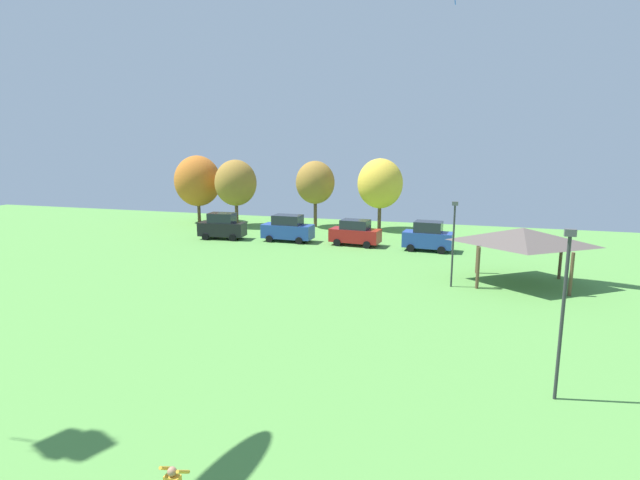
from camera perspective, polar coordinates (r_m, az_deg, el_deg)
The scene contains 11 objects.
parked_car_leftmost at distance 47.35m, azimuth -11.12°, elevation 1.55°, with size 4.43×2.27×2.45m.
parked_car_second_from_left at distance 45.37m, azimuth -3.71°, elevation 1.32°, with size 4.65×2.13×2.43m.
parked_car_third_from_left at distance 43.60m, azimuth 4.04°, elevation 0.83°, with size 4.50×2.32×2.26m.
parked_car_rightmost_in_row at distance 42.22m, azimuth 12.23°, elevation 0.39°, with size 4.13×2.22×2.47m.
park_pavilion at distance 33.68m, azimuth 22.16°, elevation 0.43°, with size 6.71×5.03×3.60m.
light_post_0 at distance 18.78m, azimuth 26.05°, elevation -6.74°, with size 0.36×0.20×6.01m.
light_post_1 at distance 31.58m, azimuth 15.00°, elevation 0.17°, with size 0.36×0.20×5.33m.
treeline_tree_0 at distance 57.87m, azimuth -13.81°, elevation 6.57°, with size 5.13×5.13×7.49m.
treeline_tree_1 at distance 54.25m, azimuth -9.61°, elevation 6.45°, with size 4.45×4.45×7.12m.
treeline_tree_2 at distance 53.03m, azimuth -0.55°, elevation 6.58°, with size 4.11×4.11×7.01m.
treeline_tree_3 at distance 51.46m, azimuth 6.88°, elevation 6.41°, with size 4.61×4.61×7.31m.
Camera 1 is at (5.20, 3.72, 8.74)m, focal length 28.00 mm.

